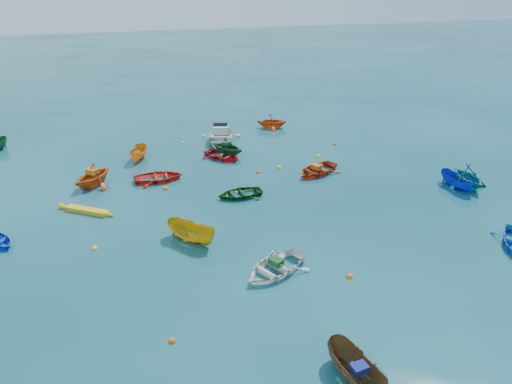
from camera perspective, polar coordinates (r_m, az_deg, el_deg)
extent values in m
plane|color=#0A3B4A|center=(26.87, 2.45, -5.30)|extent=(160.00, 160.00, 0.00)
imported|color=silver|center=(24.27, 2.12, -9.07)|extent=(4.34, 4.04, 0.73)
imported|color=brown|center=(19.44, 11.25, -20.40)|extent=(1.78, 3.25, 1.19)
imported|color=#CD4D13|center=(34.48, -18.03, 0.75)|extent=(4.00, 4.05, 1.61)
imported|color=#C39211|center=(26.83, -7.29, -5.56)|extent=(3.01, 3.01, 1.20)
imported|color=#104412|center=(31.32, -1.88, -0.49)|extent=(3.08, 2.36, 0.59)
imported|color=teal|center=(35.45, 22.88, 0.63)|extent=(2.60, 3.01, 1.58)
imported|color=red|center=(34.12, -11.04, 1.33)|extent=(3.29, 2.39, 0.67)
imported|color=orange|center=(37.99, -13.19, 3.70)|extent=(1.77, 2.83, 1.03)
imported|color=#135327|center=(37.90, -3.28, 4.31)|extent=(3.59, 3.62, 1.44)
imported|color=red|center=(34.85, 6.96, 2.16)|extent=(4.15, 3.82, 0.70)
imported|color=#0E25B7|center=(34.99, 21.90, 0.49)|extent=(1.52, 2.91, 1.07)
imported|color=#B90F15|center=(37.21, -3.89, 3.87)|extent=(3.63, 3.75, 0.63)
imported|color=#CC4F13|center=(43.85, 1.81, 7.37)|extent=(3.02, 2.76, 1.35)
imported|color=silver|center=(40.39, -4.02, 5.67)|extent=(4.08, 5.11, 1.55)
cube|color=#134C1D|center=(24.04, 2.31, -7.95)|extent=(0.74, 0.79, 0.31)
cube|color=navy|center=(18.84, 11.73, -19.12)|extent=(0.65, 0.55, 0.28)
cube|color=orange|center=(34.13, -18.19, 2.27)|extent=(0.90, 0.88, 0.35)
cube|color=#124B1E|center=(37.65, -3.43, 5.56)|extent=(0.71, 0.70, 0.28)
cube|color=#C75514|center=(34.58, 6.90, 2.89)|extent=(0.76, 0.81, 0.32)
sphere|color=#D2540B|center=(20.79, -9.57, -16.50)|extent=(0.31, 0.31, 0.31)
sphere|color=gold|center=(26.95, -7.95, -5.45)|extent=(0.38, 0.38, 0.38)
sphere|color=orange|center=(24.30, 10.64, -9.52)|extent=(0.34, 0.34, 0.34)
sphere|color=yellow|center=(27.26, -17.97, -6.20)|extent=(0.32, 0.32, 0.32)
sphere|color=#FA630D|center=(32.78, -10.27, 0.34)|extent=(0.38, 0.38, 0.38)
sphere|color=yellow|center=(35.46, 2.69, 2.76)|extent=(0.37, 0.37, 0.37)
sphere|color=#D45C0B|center=(40.41, 9.01, 5.42)|extent=(0.33, 0.33, 0.33)
sphere|color=yellow|center=(40.47, -8.32, 5.50)|extent=(0.30, 0.30, 0.30)
sphere|color=#E84C0C|center=(34.66, 0.22, 2.23)|extent=(0.33, 0.33, 0.33)
sphere|color=yellow|center=(37.66, 7.11, 4.00)|extent=(0.36, 0.36, 0.36)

